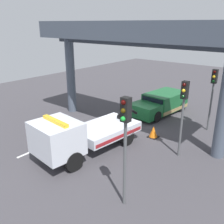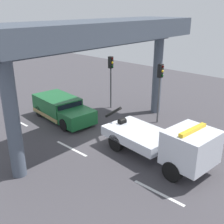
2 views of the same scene
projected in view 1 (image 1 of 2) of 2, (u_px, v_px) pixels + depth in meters
ground_plane at (132, 128)px, 17.30m from camera, size 60.00×40.00×0.10m
lane_stripe_west at (147, 101)px, 23.11m from camera, size 2.60×0.16×0.01m
lane_stripe_mid at (105, 120)px, 18.74m from camera, size 2.60×0.16×0.01m
lane_stripe_east at (37, 149)px, 14.38m from camera, size 2.60×0.16×0.01m
tow_truck_white at (79, 135)px, 13.39m from camera, size 7.34×2.98×2.46m
towed_van_green at (161, 104)px, 19.93m from camera, size 5.39×2.68×1.58m
overpass_structure at (133, 36)px, 15.08m from camera, size 3.60×13.70×7.00m
traffic_light_near at (213, 87)px, 15.93m from camera, size 0.39×0.32×4.14m
traffic_light_far at (183, 103)px, 12.65m from camera, size 0.39×0.32×4.16m
traffic_light_mid at (125, 130)px, 8.94m from camera, size 0.39×0.32×4.47m
traffic_cone_orange at (153, 132)px, 15.78m from camera, size 0.61×0.61×0.73m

